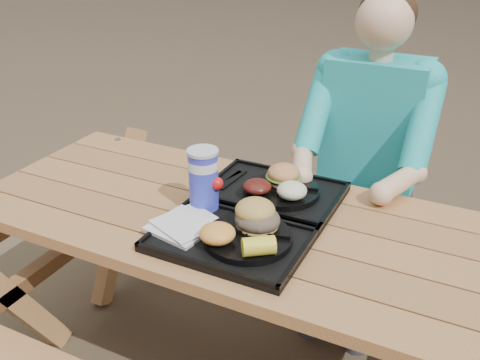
% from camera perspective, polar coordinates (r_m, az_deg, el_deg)
% --- Properties ---
extents(picnic_table, '(1.80, 1.49, 0.75)m').
position_cam_1_polar(picnic_table, '(1.94, 0.00, -13.39)').
color(picnic_table, '#999999').
rests_on(picnic_table, ground).
extents(tray_near, '(0.45, 0.35, 0.02)m').
position_cam_1_polar(tray_near, '(1.60, -0.86, -6.22)').
color(tray_near, black).
rests_on(tray_near, picnic_table).
extents(tray_far, '(0.45, 0.35, 0.02)m').
position_cam_1_polar(tray_far, '(1.83, 3.44, -1.61)').
color(tray_far, black).
rests_on(tray_far, picnic_table).
extents(plate_near, '(0.26, 0.26, 0.02)m').
position_cam_1_polar(plate_near, '(1.56, 0.86, -6.18)').
color(plate_near, black).
rests_on(plate_near, tray_near).
extents(plate_far, '(0.26, 0.26, 0.02)m').
position_cam_1_polar(plate_far, '(1.82, 4.45, -1.12)').
color(plate_far, black).
rests_on(plate_far, tray_far).
extents(napkin_stack, '(0.21, 0.21, 0.02)m').
position_cam_1_polar(napkin_stack, '(1.63, -6.06, -4.78)').
color(napkin_stack, silver).
rests_on(napkin_stack, tray_near).
extents(soda_cup, '(0.09, 0.09, 0.19)m').
position_cam_1_polar(soda_cup, '(1.70, -3.91, -0.05)').
color(soda_cup, '#1924C1').
rests_on(soda_cup, tray_near).
extents(condiment_bbq, '(0.05, 0.05, 0.03)m').
position_cam_1_polar(condiment_bbq, '(1.67, 0.95, -3.60)').
color(condiment_bbq, '#320605').
rests_on(condiment_bbq, tray_near).
extents(condiment_mustard, '(0.05, 0.05, 0.03)m').
position_cam_1_polar(condiment_mustard, '(1.66, 3.00, -3.81)').
color(condiment_mustard, '#FFF51C').
rests_on(condiment_mustard, tray_near).
extents(sandwich, '(0.13, 0.13, 0.13)m').
position_cam_1_polar(sandwich, '(1.56, 1.91, -3.00)').
color(sandwich, '#BA8F41').
rests_on(sandwich, plate_near).
extents(mac_cheese, '(0.10, 0.10, 0.05)m').
position_cam_1_polar(mac_cheese, '(1.52, -2.43, -5.71)').
color(mac_cheese, '#F1A13F').
rests_on(mac_cheese, plate_near).
extents(corn_cob, '(0.13, 0.13, 0.05)m').
position_cam_1_polar(corn_cob, '(1.46, 2.01, -7.06)').
color(corn_cob, yellow).
rests_on(corn_cob, plate_near).
extents(cutlery_far, '(0.04, 0.17, 0.01)m').
position_cam_1_polar(cutlery_far, '(1.90, -0.88, 0.05)').
color(cutlery_far, black).
rests_on(cutlery_far, tray_far).
extents(burger, '(0.11, 0.11, 0.10)m').
position_cam_1_polar(burger, '(1.83, 4.71, 1.16)').
color(burger, '#C57A45').
rests_on(burger, plate_far).
extents(baked_beans, '(0.10, 0.10, 0.04)m').
position_cam_1_polar(baked_beans, '(1.77, 1.84, -0.70)').
color(baked_beans, '#511610').
rests_on(baked_beans, plate_far).
extents(potato_salad, '(0.10, 0.10, 0.05)m').
position_cam_1_polar(potato_salad, '(1.74, 5.56, -1.12)').
color(potato_salad, beige).
rests_on(potato_salad, plate_far).
extents(diner, '(0.48, 0.84, 1.28)m').
position_cam_1_polar(diner, '(2.29, 13.35, 0.40)').
color(diner, teal).
rests_on(diner, ground).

